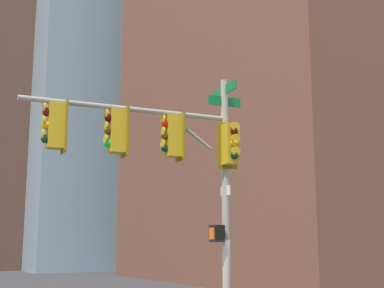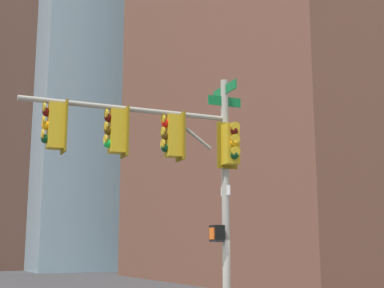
# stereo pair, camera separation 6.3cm
# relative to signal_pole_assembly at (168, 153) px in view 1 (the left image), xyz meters

# --- Properties ---
(signal_pole_assembly) EXTENTS (1.25, 5.46, 6.51)m
(signal_pole_assembly) POSITION_rel_signal_pole_assembly_xyz_m (0.00, 0.00, 0.00)
(signal_pole_assembly) COLOR #9E998C
(signal_pole_assembly) RESTS_ON ground_plane
(building_brick_midblock) EXTENTS (19.16, 17.85, 33.13)m
(building_brick_midblock) POSITION_rel_signal_pole_assembly_xyz_m (-29.94, 25.46, 12.04)
(building_brick_midblock) COLOR #845B47
(building_brick_midblock) RESTS_ON ground_plane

